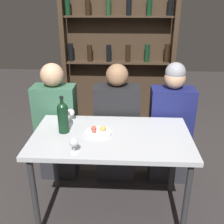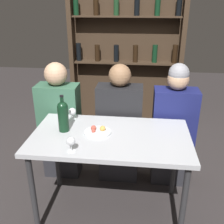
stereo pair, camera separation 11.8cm
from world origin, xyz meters
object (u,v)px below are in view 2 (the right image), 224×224
Objects in this scene: wine_bottle at (63,115)px; food_plate_0 at (98,131)px; wine_glass_0 at (71,142)px; seated_person_center at (119,128)px; seated_person_right at (173,129)px; seated_person_left at (60,125)px; wine_glass_1 at (72,112)px.

wine_bottle is 0.30m from food_plate_0.
seated_person_center reaches higher than wine_glass_0.
wine_bottle is at bearing -152.98° from seated_person_right.
wine_glass_0 is 0.89m from seated_person_left.
seated_person_right is (0.93, 0.47, -0.31)m from wine_bottle.
wine_bottle is 1.40× the size of food_plate_0.
seated_person_left reaches higher than food_plate_0.
wine_bottle is 0.25× the size of seated_person_center.
seated_person_center is (0.39, 0.26, -0.27)m from wine_glass_1.
seated_person_center reaches higher than wine_bottle.
food_plate_0 is 0.83m from seated_person_right.
wine_glass_1 reaches higher than food_plate_0.
wine_bottle is at bearing 179.09° from food_plate_0.
food_plate_0 is at bearing -39.88° from wine_glass_1.
seated_person_right is at bearing 36.14° from food_plate_0.
wine_glass_0 is 0.53m from wine_glass_1.
wine_bottle is 2.73× the size of wine_glass_1.
food_plate_0 is (0.14, 0.30, -0.06)m from wine_glass_0.
seated_person_center is 0.98× the size of seated_person_right.
wine_bottle is 0.22m from wine_glass_1.
seated_person_left is 1.12m from seated_person_right.
wine_glass_1 is at bearing 103.32° from wine_glass_0.
seated_person_center is (0.60, 0.00, -0.01)m from seated_person_left.
seated_person_center is at bearing 180.00° from seated_person_right.
seated_person_center is (0.41, 0.47, -0.33)m from wine_bottle.
wine_bottle is 0.25× the size of seated_person_right.
seated_person_center is at bearing 74.47° from food_plate_0.
food_plate_0 is at bearing -0.91° from wine_bottle.
seated_person_left is (-0.19, 0.47, -0.33)m from wine_bottle.
food_plate_0 is (0.27, -0.00, -0.13)m from wine_bottle.
seated_person_left is at bearing 112.17° from wine_bottle.
wine_glass_1 is at bearing -51.38° from seated_person_left.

